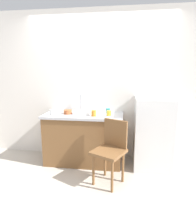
{
  "coord_description": "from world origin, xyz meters",
  "views": [
    {
      "loc": [
        0.44,
        -2.46,
        1.56
      ],
      "look_at": [
        0.01,
        0.6,
        0.9
      ],
      "focal_mm": 31.18,
      "sensor_mm": 36.0,
      "label": 1
    }
  ],
  "objects_px": {
    "cup_orange": "(94,113)",
    "refrigerator": "(152,133)",
    "cup_white": "(52,112)",
    "terracotta_bowl": "(68,112)",
    "chair": "(111,149)",
    "dish_tray": "(83,112)",
    "cup_teal": "(108,111)",
    "cup_yellow": "(109,113)"
  },
  "relations": [
    {
      "from": "cup_orange",
      "to": "refrigerator",
      "type": "bearing_deg",
      "value": 8.45
    },
    {
      "from": "cup_white",
      "to": "terracotta_bowl",
      "type": "bearing_deg",
      "value": 27.6
    },
    {
      "from": "chair",
      "to": "dish_tray",
      "type": "height_order",
      "value": "dish_tray"
    },
    {
      "from": "terracotta_bowl",
      "to": "cup_teal",
      "type": "distance_m",
      "value": 0.68
    },
    {
      "from": "refrigerator",
      "to": "cup_orange",
      "type": "distance_m",
      "value": 1.01
    },
    {
      "from": "cup_yellow",
      "to": "cup_white",
      "type": "height_order",
      "value": "cup_white"
    },
    {
      "from": "chair",
      "to": "cup_white",
      "type": "distance_m",
      "value": 1.16
    },
    {
      "from": "cup_yellow",
      "to": "cup_white",
      "type": "bearing_deg",
      "value": -174.62
    },
    {
      "from": "chair",
      "to": "cup_orange",
      "type": "distance_m",
      "value": 0.67
    },
    {
      "from": "cup_yellow",
      "to": "dish_tray",
      "type": "bearing_deg",
      "value": 169.72
    },
    {
      "from": "chair",
      "to": "cup_orange",
      "type": "height_order",
      "value": "cup_orange"
    },
    {
      "from": "cup_yellow",
      "to": "chair",
      "type": "bearing_deg",
      "value": -81.61
    },
    {
      "from": "dish_tray",
      "to": "cup_yellow",
      "type": "height_order",
      "value": "cup_yellow"
    },
    {
      "from": "refrigerator",
      "to": "chair",
      "type": "xyz_separation_m",
      "value": [
        -0.63,
        -0.57,
        -0.07
      ]
    },
    {
      "from": "dish_tray",
      "to": "cup_white",
      "type": "bearing_deg",
      "value": -160.23
    },
    {
      "from": "chair",
      "to": "dish_tray",
      "type": "relative_size",
      "value": 3.18
    },
    {
      "from": "chair",
      "to": "dish_tray",
      "type": "bearing_deg",
      "value": 158.45
    },
    {
      "from": "cup_orange",
      "to": "cup_yellow",
      "type": "distance_m",
      "value": 0.25
    },
    {
      "from": "chair",
      "to": "cup_orange",
      "type": "bearing_deg",
      "value": 152.33
    },
    {
      "from": "refrigerator",
      "to": "cup_yellow",
      "type": "relative_size",
      "value": 14.32
    },
    {
      "from": "chair",
      "to": "dish_tray",
      "type": "xyz_separation_m",
      "value": [
        -0.53,
        0.59,
        0.38
      ]
    },
    {
      "from": "cup_yellow",
      "to": "terracotta_bowl",
      "type": "bearing_deg",
      "value": 177.29
    },
    {
      "from": "cup_yellow",
      "to": "cup_orange",
      "type": "bearing_deg",
      "value": -162.52
    },
    {
      "from": "dish_tray",
      "to": "cup_teal",
      "type": "distance_m",
      "value": 0.44
    },
    {
      "from": "chair",
      "to": "terracotta_bowl",
      "type": "relative_size",
      "value": 6.44
    },
    {
      "from": "chair",
      "to": "cup_white",
      "type": "height_order",
      "value": "cup_white"
    },
    {
      "from": "cup_teal",
      "to": "cup_white",
      "type": "height_order",
      "value": "cup_white"
    },
    {
      "from": "cup_white",
      "to": "cup_orange",
      "type": "bearing_deg",
      "value": 1.05
    },
    {
      "from": "refrigerator",
      "to": "cup_white",
      "type": "xyz_separation_m",
      "value": [
        -1.63,
        -0.15,
        0.33
      ]
    },
    {
      "from": "cup_teal",
      "to": "terracotta_bowl",
      "type": "bearing_deg",
      "value": -166.05
    },
    {
      "from": "terracotta_bowl",
      "to": "cup_orange",
      "type": "distance_m",
      "value": 0.47
    },
    {
      "from": "cup_teal",
      "to": "refrigerator",
      "type": "bearing_deg",
      "value": -10.08
    },
    {
      "from": "chair",
      "to": "cup_yellow",
      "type": "height_order",
      "value": "cup_yellow"
    },
    {
      "from": "cup_teal",
      "to": "cup_white",
      "type": "distance_m",
      "value": 0.94
    },
    {
      "from": "chair",
      "to": "terracotta_bowl",
      "type": "distance_m",
      "value": 1.02
    },
    {
      "from": "refrigerator",
      "to": "chair",
      "type": "bearing_deg",
      "value": -137.95
    },
    {
      "from": "cup_teal",
      "to": "cup_orange",
      "type": "relative_size",
      "value": 0.85
    },
    {
      "from": "dish_tray",
      "to": "cup_teal",
      "type": "bearing_deg",
      "value": 15.31
    },
    {
      "from": "dish_tray",
      "to": "cup_orange",
      "type": "xyz_separation_m",
      "value": [
        0.22,
        -0.16,
        0.02
      ]
    },
    {
      "from": "cup_yellow",
      "to": "refrigerator",
      "type": "bearing_deg",
      "value": 5.31
    },
    {
      "from": "refrigerator",
      "to": "terracotta_bowl",
      "type": "distance_m",
      "value": 1.44
    },
    {
      "from": "refrigerator",
      "to": "terracotta_bowl",
      "type": "relative_size",
      "value": 8.3
    }
  ]
}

